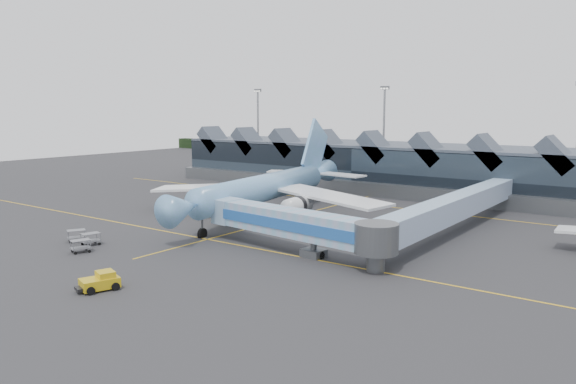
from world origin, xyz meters
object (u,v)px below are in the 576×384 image
Objects in this scene: fuel_truck at (233,208)px; pushback_tug at (100,282)px; main_airliner at (268,187)px; jet_bridge at (305,226)px.

fuel_truck is 2.09× the size of pushback_tug.
main_airliner is 25.36m from jet_bridge.
jet_bridge is at bearing 87.52° from pushback_tug.
pushback_tug is (12.57, -32.69, -0.90)m from fuel_truck.
main_airliner is 1.78× the size of jet_bridge.
fuel_truck is at bearing 158.57° from jet_bridge.
pushback_tug is (10.25, -38.64, -3.76)m from main_airliner.
main_airliner is 11.35× the size of pushback_tug.
pushback_tug is (-8.53, -21.64, -2.66)m from jet_bridge.
pushback_tug is at bearing -86.27° from fuel_truck.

